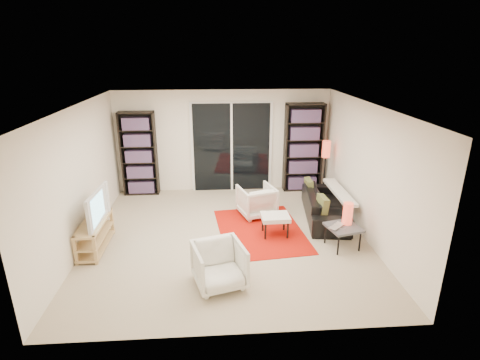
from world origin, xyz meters
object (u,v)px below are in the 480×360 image
object	(u,v)px
ottoman	(275,218)
side_table	(343,228)
bookshelf_left	(139,154)
bookshelf_right	(303,148)
tv_stand	(95,234)
floor_lamp	(326,155)
sofa	(325,205)
armchair_back	(257,201)
armchair_front	(219,265)

from	to	relation	value
ottoman	side_table	distance (m)	1.22
bookshelf_left	bookshelf_right	distance (m)	3.85
bookshelf_right	tv_stand	xyz separation A→B (m)	(-4.19, -2.58, -0.79)
ottoman	floor_lamp	size ratio (longest dim) A/B	0.38
tv_stand	bookshelf_right	bearing A→B (deg)	31.62
ottoman	floor_lamp	xyz separation A→B (m)	(1.39, 1.70, 0.69)
bookshelf_right	sofa	distance (m)	1.82
side_table	bookshelf_left	bearing A→B (deg)	144.08
tv_stand	armchair_back	size ratio (longest dim) A/B	1.63
bookshelf_right	armchair_back	distance (m)	2.04
armchair_front	side_table	distance (m)	2.35
armchair_back	side_table	size ratio (longest dim) A/B	1.10
bookshelf_left	armchair_back	distance (m)	3.02
tv_stand	side_table	distance (m)	4.28
tv_stand	side_table	world-z (taller)	tv_stand
tv_stand	sofa	size ratio (longest dim) A/B	0.60
bookshelf_right	sofa	xyz separation A→B (m)	(0.11, -1.64, -0.77)
side_table	floor_lamp	xyz separation A→B (m)	(0.29, 2.23, 0.68)
armchair_back	sofa	bearing A→B (deg)	153.74
armchair_back	bookshelf_left	bearing A→B (deg)	-45.59
ottoman	armchair_back	bearing A→B (deg)	105.32
tv_stand	ottoman	size ratio (longest dim) A/B	2.20
armchair_back	armchair_front	xyz separation A→B (m)	(-0.81, -2.38, 0.01)
bookshelf_left	sofa	bearing A→B (deg)	-22.55
sofa	floor_lamp	world-z (taller)	floor_lamp
floor_lamp	ottoman	bearing A→B (deg)	-129.14
bookshelf_right	floor_lamp	world-z (taller)	bookshelf_right
ottoman	sofa	bearing A→B (deg)	30.67
bookshelf_right	floor_lamp	xyz separation A→B (m)	(0.37, -0.61, -0.02)
side_table	ottoman	bearing A→B (deg)	154.21
bookshelf_right	armchair_front	world-z (taller)	bookshelf_right
tv_stand	side_table	xyz separation A→B (m)	(4.27, -0.26, 0.10)
armchair_front	tv_stand	bearing A→B (deg)	134.10
armchair_back	armchair_front	size ratio (longest dim) A/B	0.98
bookshelf_left	armchair_front	distance (m)	4.24
sofa	bookshelf_right	bearing A→B (deg)	11.21
bookshelf_right	floor_lamp	size ratio (longest dim) A/B	1.54
tv_stand	armchair_front	distance (m)	2.44
bookshelf_left	ottoman	world-z (taller)	bookshelf_left
armchair_front	armchair_back	bearing A→B (deg)	55.21
tv_stand	floor_lamp	distance (m)	5.02
armchair_front	floor_lamp	xyz separation A→B (m)	(2.44, 3.18, 0.71)
tv_stand	armchair_front	xyz separation A→B (m)	(2.12, -1.22, 0.06)
armchair_front	bookshelf_right	bearing A→B (deg)	45.33
bookshelf_left	sofa	xyz separation A→B (m)	(3.96, -1.64, -0.70)
sofa	armchair_front	world-z (taller)	armchair_front
sofa	floor_lamp	size ratio (longest dim) A/B	1.41
bookshelf_right	ottoman	bearing A→B (deg)	-113.78
armchair_back	floor_lamp	world-z (taller)	floor_lamp
bookshelf_right	sofa	bearing A→B (deg)	-86.18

